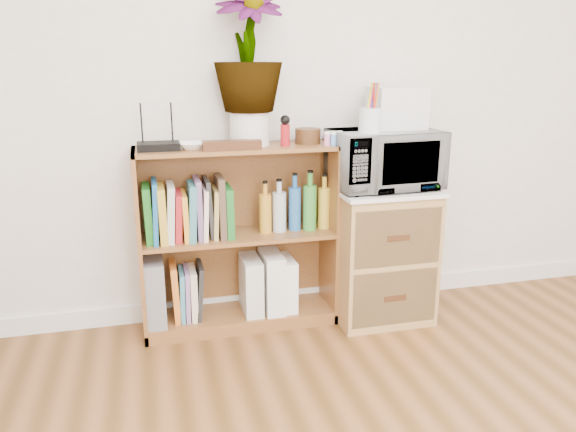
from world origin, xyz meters
name	(u,v)px	position (x,y,z in m)	size (l,w,h in m)	color
skirting_board	(297,297)	(0.00, 2.24, 0.05)	(4.00, 0.02, 0.10)	white
bookshelf	(238,238)	(-0.35, 2.10, 0.47)	(1.00, 0.30, 0.95)	brown
wicker_unit	(379,254)	(0.40, 2.02, 0.35)	(0.50, 0.45, 0.70)	#9E7542
microwave	(384,159)	(0.40, 2.02, 0.87)	(0.54, 0.36, 0.30)	silver
pen_cup	(370,120)	(0.28, 1.94, 1.08)	(0.11, 0.11, 0.12)	silver
small_appliance	(396,108)	(0.48, 2.07, 1.12)	(0.26, 0.22, 0.21)	silver
router	(158,146)	(-0.72, 2.08, 0.97)	(0.20, 0.13, 0.04)	black
white_bowl	(192,146)	(-0.57, 2.07, 0.97)	(0.13, 0.13, 0.03)	white
plant_pot	(250,129)	(-0.28, 2.12, 1.03)	(0.19, 0.19, 0.16)	silver
potted_plant	(248,49)	(-0.28, 2.12, 1.41)	(0.33, 0.33, 0.58)	#36732E
trinket_box	(232,145)	(-0.39, 2.00, 0.97)	(0.28, 0.07, 0.04)	#391F0F
kokeshi_doll	(285,135)	(-0.11, 2.06, 1.00)	(0.05, 0.05, 0.10)	#A8141B
wooden_bowl	(308,136)	(0.02, 2.11, 0.99)	(0.13, 0.13, 0.07)	#3B2010
paint_jars	(333,140)	(0.12, 2.01, 0.98)	(0.10, 0.04, 0.05)	pink
file_box	(155,290)	(-0.79, 2.10, 0.24)	(0.10, 0.27, 0.33)	slate
magazine_holder_left	(251,284)	(-0.29, 2.09, 0.22)	(0.09, 0.24, 0.30)	silver
magazine_holder_mid	(272,281)	(-0.18, 2.09, 0.23)	(0.10, 0.25, 0.32)	white
magazine_holder_right	(285,283)	(-0.11, 2.09, 0.21)	(0.09, 0.22, 0.28)	white
cookbooks	(188,211)	(-0.60, 2.10, 0.64)	(0.43, 0.20, 0.31)	#1F7521
liquor_bottles	(303,202)	(0.00, 2.10, 0.64)	(0.46, 0.07, 0.32)	gold
lower_books	(187,292)	(-0.63, 2.10, 0.21)	(0.16, 0.19, 0.30)	orange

